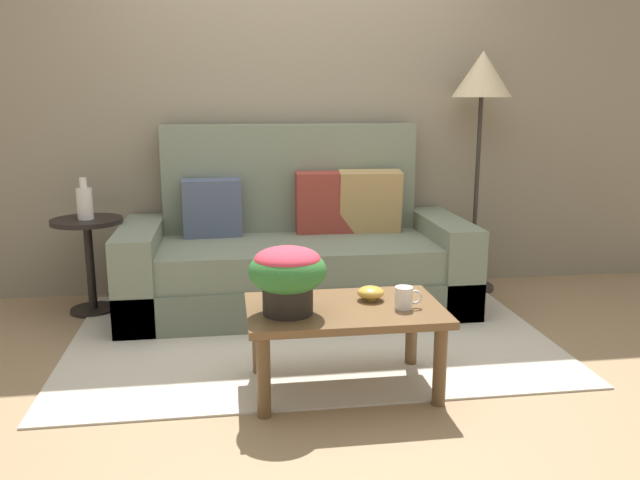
{
  "coord_description": "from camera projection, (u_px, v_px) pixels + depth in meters",
  "views": [
    {
      "loc": [
        -0.44,
        -3.29,
        1.34
      ],
      "look_at": [
        0.05,
        0.08,
        0.59
      ],
      "focal_mm": 36.24,
      "sensor_mm": 36.0,
      "label": 1
    }
  ],
  "objects": [
    {
      "name": "floor_lamp",
      "position": [
        482.0,
        89.0,
        4.32
      ],
      "size": [
        0.4,
        0.4,
        1.65
      ],
      "color": "#2D2823",
      "rests_on": "ground"
    },
    {
      "name": "ground_plane",
      "position": [
        314.0,
        348.0,
        3.54
      ],
      "size": [
        14.0,
        14.0,
        0.0
      ],
      "primitive_type": "plane",
      "color": "#997A56"
    },
    {
      "name": "wall_back",
      "position": [
        289.0,
        96.0,
        4.44
      ],
      "size": [
        6.4,
        0.12,
        2.71
      ],
      "primitive_type": "cube",
      "color": "gray",
      "rests_on": "ground"
    },
    {
      "name": "side_table",
      "position": [
        89.0,
        248.0,
        4.05
      ],
      "size": [
        0.44,
        0.44,
        0.6
      ],
      "color": "black",
      "rests_on": "ground"
    },
    {
      "name": "coffee_table",
      "position": [
        344.0,
        320.0,
        2.97
      ],
      "size": [
        0.9,
        0.56,
        0.4
      ],
      "color": "brown",
      "rests_on": "ground"
    },
    {
      "name": "table_vase",
      "position": [
        85.0,
        202.0,
        3.97
      ],
      "size": [
        0.1,
        0.1,
        0.26
      ],
      "color": "silver",
      "rests_on": "side_table"
    },
    {
      "name": "couch",
      "position": [
        296.0,
        255.0,
        4.2
      ],
      "size": [
        2.18,
        0.91,
        1.17
      ],
      "color": "#626B59",
      "rests_on": "ground"
    },
    {
      "name": "snack_bowl",
      "position": [
        371.0,
        293.0,
        3.04
      ],
      "size": [
        0.13,
        0.13,
        0.07
      ],
      "color": "gold",
      "rests_on": "coffee_table"
    },
    {
      "name": "area_rug",
      "position": [
        309.0,
        335.0,
        3.72
      ],
      "size": [
        2.66,
        1.81,
        0.01
      ],
      "primitive_type": "cube",
      "color": "beige",
      "rests_on": "ground"
    },
    {
      "name": "coffee_mug",
      "position": [
        405.0,
        298.0,
        2.92
      ],
      "size": [
        0.13,
        0.08,
        0.1
      ],
      "color": "white",
      "rests_on": "coffee_table"
    },
    {
      "name": "potted_plant",
      "position": [
        287.0,
        273.0,
        2.83
      ],
      "size": [
        0.34,
        0.34,
        0.3
      ],
      "color": "black",
      "rests_on": "coffee_table"
    }
  ]
}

